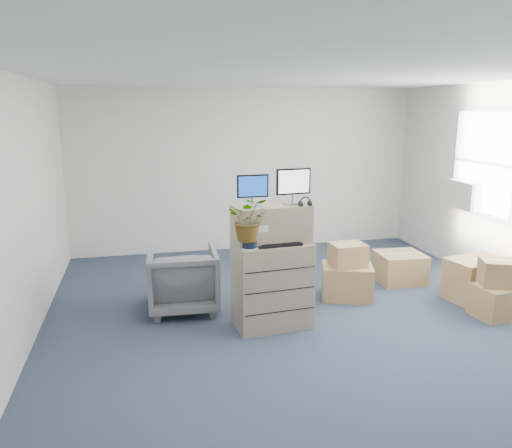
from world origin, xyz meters
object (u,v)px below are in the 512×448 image
at_px(monitor_left, 253,189).
at_px(office_chair, 183,276).
at_px(keyboard, 278,244).
at_px(potted_plant, 249,225).
at_px(water_bottle, 275,230).
at_px(monitor_right, 293,184).
at_px(filing_cabinet_lower, 272,285).

relative_size(monitor_left, office_chair, 0.41).
distance_m(monitor_left, keyboard, 0.67).
bearing_deg(potted_plant, water_bottle, 32.06).
relative_size(monitor_left, keyboard, 0.69).
distance_m(monitor_left, monitor_right, 0.46).
distance_m(filing_cabinet_lower, monitor_left, 1.13).
bearing_deg(monitor_left, water_bottle, 2.48).
xyz_separation_m(monitor_left, monitor_right, (0.46, 0.01, 0.03)).
bearing_deg(monitor_left, keyboard, -28.92).
distance_m(filing_cabinet_lower, water_bottle, 0.63).
height_order(monitor_right, office_chair, monitor_right).
xyz_separation_m(filing_cabinet_lower, potted_plant, (-0.30, -0.17, 0.75)).
distance_m(keyboard, water_bottle, 0.19).
bearing_deg(monitor_right, monitor_left, 173.65).
bearing_deg(monitor_left, office_chair, 136.36).
xyz_separation_m(filing_cabinet_lower, water_bottle, (0.04, 0.04, 0.63)).
bearing_deg(monitor_right, keyboard, -152.85).
bearing_deg(filing_cabinet_lower, office_chair, 138.72).
bearing_deg(potted_plant, filing_cabinet_lower, 28.88).
xyz_separation_m(monitor_left, water_bottle, (0.25, 0.02, -0.48)).
bearing_deg(potted_plant, keyboard, 10.29).
height_order(monitor_right, potted_plant, monitor_right).
height_order(filing_cabinet_lower, office_chair, filing_cabinet_lower).
bearing_deg(water_bottle, office_chair, 146.35).
bearing_deg(office_chair, monitor_right, 153.37).
bearing_deg(office_chair, water_bottle, 148.87).
height_order(monitor_right, keyboard, monitor_right).
bearing_deg(keyboard, office_chair, 136.67).
relative_size(potted_plant, office_chair, 0.65).
distance_m(monitor_left, office_chair, 1.54).
relative_size(keyboard, potted_plant, 0.90).
xyz_separation_m(monitor_left, potted_plant, (-0.09, -0.20, -0.35)).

